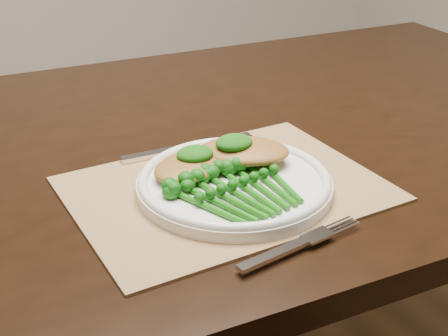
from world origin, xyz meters
name	(u,v)px	position (x,y,z in m)	size (l,w,h in m)	color
dining_table	(219,306)	(0.12, 0.01, 0.38)	(1.62, 0.94, 0.75)	black
placemat	(226,189)	(0.04, -0.19, 0.75)	(0.41, 0.30, 0.00)	#93724B
dinner_plate	(234,182)	(0.05, -0.20, 0.77)	(0.26, 0.26, 0.02)	silver
knife	(176,150)	(0.02, -0.05, 0.76)	(0.22, 0.02, 0.01)	silver
fork	(308,240)	(0.07, -0.35, 0.76)	(0.18, 0.05, 0.01)	silver
chicken_fillet_left	(192,165)	(0.01, -0.15, 0.78)	(0.12, 0.08, 0.02)	olive
chicken_fillet_right	(244,151)	(0.09, -0.16, 0.79)	(0.13, 0.09, 0.03)	olive
pesto_dollop_left	(195,154)	(0.01, -0.15, 0.80)	(0.05, 0.04, 0.02)	#0C4009
pesto_dollop_right	(234,143)	(0.07, -0.16, 0.80)	(0.05, 0.05, 0.02)	#0C4009
broccolini_bundle	(247,194)	(0.04, -0.25, 0.77)	(0.17, 0.18, 0.04)	#145E0C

